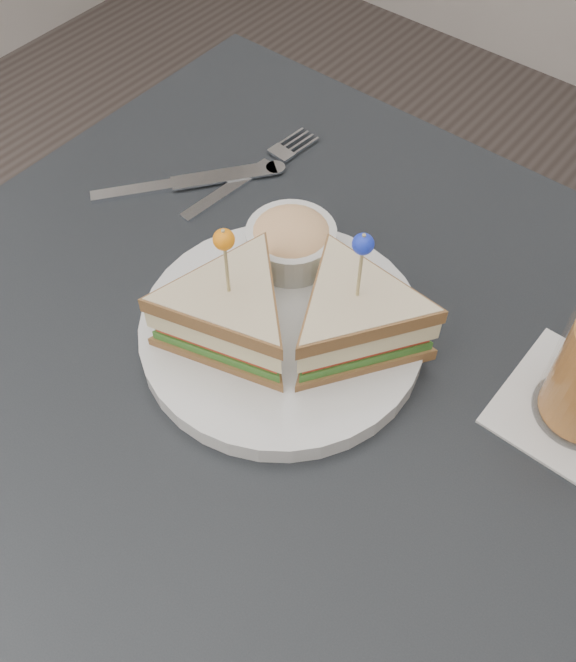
{
  "coord_description": "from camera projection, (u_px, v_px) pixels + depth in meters",
  "views": [
    {
      "loc": [
        0.26,
        -0.3,
        1.32
      ],
      "look_at": [
        0.01,
        0.01,
        0.8
      ],
      "focal_mm": 40.0,
      "sensor_mm": 36.0,
      "label": 1
    }
  ],
  "objects": [
    {
      "name": "cutlery_fork",
      "position": [
        257.0,
        170.0,
        0.85
      ],
      "size": [
        0.04,
        0.2,
        0.01
      ],
      "rotation": [
        0.0,
        0.0,
        -0.09
      ],
      "color": "white",
      "rests_on": "table"
    },
    {
      "name": "table",
      "position": [
        274.0,
        407.0,
        0.75
      ],
      "size": [
        0.8,
        0.8,
        0.75
      ],
      "color": "black",
      "rests_on": "ground"
    },
    {
      "name": "plate_meal",
      "position": [
        290.0,
        311.0,
        0.67
      ],
      "size": [
        0.33,
        0.33,
        0.16
      ],
      "rotation": [
        0.0,
        0.0,
        -0.25
      ],
      "color": "silver",
      "rests_on": "table"
    },
    {
      "name": "cutlery_knife",
      "position": [
        180.0,
        183.0,
        0.84
      ],
      "size": [
        0.15,
        0.19,
        0.01
      ],
      "rotation": [
        0.0,
        0.0,
        -0.66
      ],
      "color": "white",
      "rests_on": "table"
    },
    {
      "name": "ground_plane",
      "position": [
        280.0,
        609.0,
        1.29
      ],
      "size": [
        3.5,
        3.5,
        0.0
      ],
      "primitive_type": "plane",
      "color": "#3F3833"
    }
  ]
}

